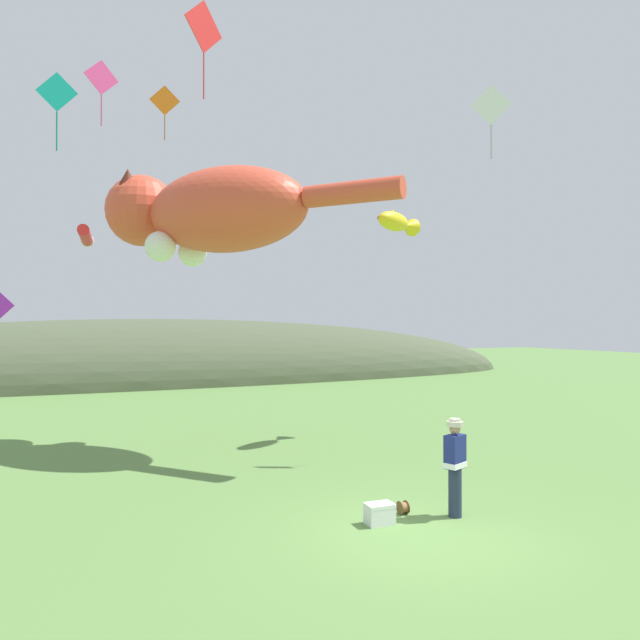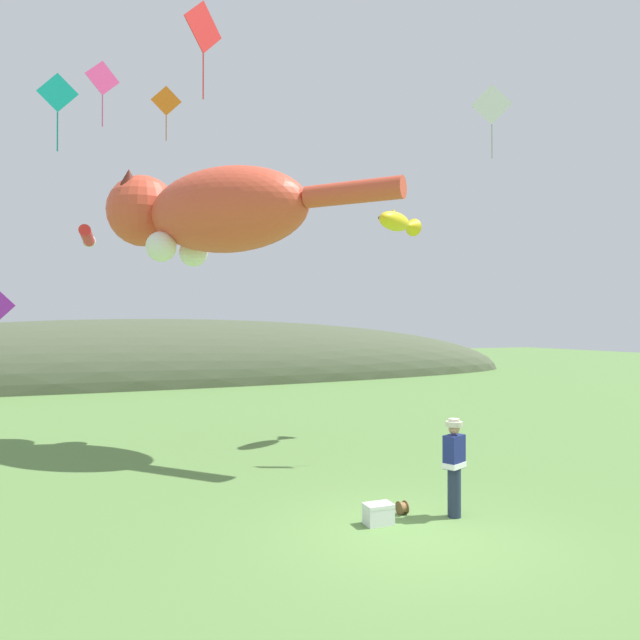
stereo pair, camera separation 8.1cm
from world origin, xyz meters
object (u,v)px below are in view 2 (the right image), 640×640
at_px(kite_spool, 402,508).
at_px(kite_diamond_orange, 166,101).
at_px(festival_attendant, 454,464).
at_px(kite_fish_windsock, 398,222).
at_px(picnic_cooler, 378,514).
at_px(kite_tube_streamer, 87,236).
at_px(kite_diamond_white, 492,105).
at_px(kite_diamond_teal, 58,94).
at_px(kite_diamond_red, 203,28).
at_px(kite_diamond_pink, 103,79).
at_px(kite_giant_cat, 208,213).

bearing_deg(kite_spool, kite_diamond_orange, 101.59).
distance_m(festival_attendant, kite_fish_windsock, 9.15).
relative_size(picnic_cooler, kite_diamond_orange, 0.25).
xyz_separation_m(kite_tube_streamer, kite_diamond_white, (9.67, -8.34, 2.89)).
bearing_deg(kite_diamond_orange, picnic_cooler, -81.70).
distance_m(kite_spool, kite_tube_streamer, 13.84).
distance_m(kite_diamond_orange, kite_diamond_teal, 7.75).
bearing_deg(kite_fish_windsock, kite_diamond_red, -150.49).
bearing_deg(kite_spool, kite_diamond_pink, 119.39).
bearing_deg(kite_spool, kite_diamond_white, 32.28).
distance_m(festival_attendant, kite_diamond_teal, 11.86).
bearing_deg(kite_diamond_teal, festival_attendant, -41.70).
distance_m(kite_giant_cat, kite_diamond_red, 5.67).
xyz_separation_m(kite_tube_streamer, kite_diamond_teal, (-0.80, -5.84, 2.39)).
relative_size(festival_attendant, kite_giant_cat, 0.24).
bearing_deg(kite_diamond_red, picnic_cooler, -43.95).
height_order(kite_fish_windsock, kite_diamond_white, kite_diamond_white).
bearing_deg(kite_diamond_pink, kite_spool, -60.61).
bearing_deg(picnic_cooler, kite_giant_cat, 100.39).
height_order(festival_attendant, kite_spool, festival_attendant).
bearing_deg(kite_diamond_orange, kite_spool, -78.41).
bearing_deg(kite_diamond_red, kite_fish_windsock, 29.51).
height_order(kite_fish_windsock, kite_diamond_teal, kite_diamond_teal).
xyz_separation_m(kite_tube_streamer, kite_diamond_red, (1.85, -9.08, 2.92)).
bearing_deg(kite_spool, festival_attendant, -32.56).
height_order(kite_fish_windsock, kite_diamond_red, kite_diamond_red).
height_order(kite_diamond_pink, kite_diamond_orange, kite_diamond_orange).
height_order(picnic_cooler, kite_diamond_orange, kite_diamond_orange).
height_order(kite_diamond_white, kite_diamond_red, kite_diamond_red).
relative_size(kite_diamond_pink, kite_diamond_orange, 0.96).
height_order(picnic_cooler, kite_diamond_teal, kite_diamond_teal).
xyz_separation_m(kite_diamond_white, kite_diamond_pink, (-9.36, 5.49, 1.23)).
bearing_deg(kite_diamond_teal, picnic_cooler, -47.62).
relative_size(kite_spool, kite_fish_windsock, 0.11).
bearing_deg(kite_tube_streamer, kite_diamond_white, -40.75).
xyz_separation_m(festival_attendant, kite_spool, (-0.79, 0.50, -0.83)).
height_order(kite_spool, kite_diamond_red, kite_diamond_red).
distance_m(kite_diamond_pink, kite_diamond_teal, 3.63).
bearing_deg(kite_diamond_pink, kite_diamond_white, -30.39).
xyz_separation_m(kite_diamond_white, kite_diamond_red, (-7.82, -0.75, 0.03)).
relative_size(festival_attendant, kite_fish_windsock, 0.83).
height_order(kite_diamond_orange, kite_diamond_red, kite_diamond_orange).
height_order(kite_tube_streamer, kite_diamond_orange, kite_diamond_orange).
xyz_separation_m(kite_giant_cat, kite_diamond_white, (6.62, -4.11, 2.64)).
xyz_separation_m(kite_tube_streamer, kite_diamond_pink, (0.31, -2.85, 4.12)).
relative_size(kite_fish_windsock, kite_diamond_white, 1.08).
height_order(kite_diamond_pink, kite_diamond_teal, kite_diamond_pink).
bearing_deg(kite_diamond_orange, kite_tube_streamer, -167.59).
distance_m(kite_spool, kite_diamond_teal, 11.79).
height_order(festival_attendant, kite_fish_windsock, kite_fish_windsock).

